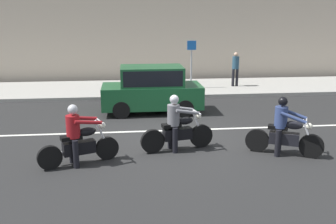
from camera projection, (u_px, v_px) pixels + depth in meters
The scene contains 9 objects.
ground_plane at pixel (177, 139), 11.80m from camera, with size 80.00×80.00×0.00m, color black.
sidewalk_slab at pixel (157, 88), 19.48m from camera, with size 40.00×4.40×0.14m, color #99968E.
lane_marking_stripe at pixel (168, 130), 12.64m from camera, with size 18.00×0.14×0.01m, color silver.
motorcycle_with_rider_gray at pixel (177, 128), 10.70m from camera, with size 2.10×0.78×1.59m.
motorcycle_with_rider_crimson at pixel (78, 140), 9.66m from camera, with size 1.98×0.98×1.58m.
motorcycle_with_rider_denim_blue at pixel (284, 131), 10.35m from camera, with size 1.90×1.07×1.61m.
parked_hatchback_forest_green at pixel (152, 89), 14.75m from camera, with size 3.80×1.76×1.80m.
street_sign_post at pixel (191, 59), 18.78m from camera, with size 0.44×0.08×2.36m.
pedestrian_bystander at pixel (235, 66), 19.41m from camera, with size 0.34×0.34×1.72m.
Camera 1 is at (-1.49, -11.12, 3.73)m, focal length 41.07 mm.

